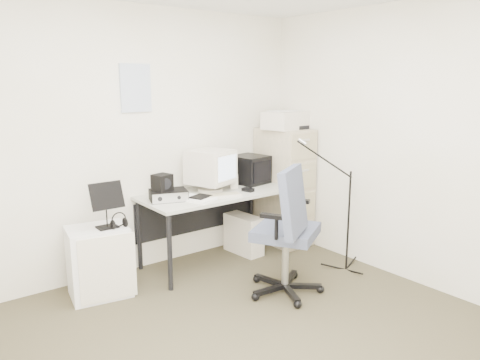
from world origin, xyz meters
TOP-DOWN VIEW (x-y plane):
  - floor at (0.00, 0.00)m, footprint 3.60×3.60m
  - wall_back at (0.00, 1.80)m, footprint 3.60×0.02m
  - wall_right at (1.80, 0.00)m, footprint 0.02×3.60m
  - wall_calendar at (-0.02, 1.79)m, footprint 0.30×0.02m
  - filing_cabinet at (1.58, 1.48)m, footprint 0.40×0.60m
  - printer at (1.58, 1.46)m, footprint 0.53×0.40m
  - desk at (0.63, 1.45)m, footprint 1.50×0.70m
  - crt_monitor at (0.63, 1.53)m, footprint 0.48×0.49m
  - crt_tv at (1.17, 1.58)m, footprint 0.38×0.39m
  - desk_speaker at (0.88, 1.50)m, footprint 0.10×0.10m
  - keyboard at (0.56, 1.27)m, footprint 0.42×0.25m
  - mouse at (0.91, 1.28)m, footprint 0.10×0.13m
  - radio_receiver at (0.11, 1.46)m, footprint 0.40×0.34m
  - radio_speaker at (0.05, 1.47)m, footprint 0.18×0.18m
  - papers at (0.32, 1.31)m, footprint 0.33×0.38m
  - pc_tower at (1.01, 1.48)m, footprint 0.23×0.45m
  - office_chair at (0.70, 0.50)m, footprint 0.91×0.91m
  - side_cart at (-0.60, 1.44)m, footprint 0.55×0.47m
  - music_stand at (-0.53, 1.38)m, footprint 0.31×0.23m
  - headphones at (-0.44, 1.33)m, footprint 0.17×0.17m
  - mic_stand at (1.53, 0.51)m, footprint 0.03×0.03m

SIDE VIEW (x-z plane):
  - floor at x=0.00m, z-range -0.01..0.00m
  - pc_tower at x=1.01m, z-range 0.00..0.41m
  - side_cart at x=-0.60m, z-range 0.00..0.61m
  - desk at x=0.63m, z-range 0.00..0.73m
  - office_chair at x=0.70m, z-range 0.00..1.15m
  - mic_stand at x=1.53m, z-range 0.00..1.28m
  - filing_cabinet at x=1.58m, z-range 0.00..1.30m
  - headphones at x=-0.44m, z-range 0.64..0.66m
  - papers at x=0.32m, z-range 0.73..0.75m
  - keyboard at x=0.56m, z-range 0.73..0.75m
  - mouse at x=0.91m, z-range 0.73..0.76m
  - radio_receiver at x=0.11m, z-range 0.73..0.83m
  - desk_speaker at x=0.88m, z-range 0.73..0.88m
  - music_stand at x=-0.53m, z-range 0.61..1.01m
  - crt_tv at x=1.17m, z-range 0.73..1.03m
  - radio_speaker at x=0.05m, z-range 0.83..0.98m
  - crt_monitor at x=0.63m, z-range 0.73..1.14m
  - wall_back at x=0.00m, z-range 0.00..2.50m
  - wall_right at x=1.80m, z-range 0.00..2.50m
  - printer at x=1.58m, z-range 1.30..1.49m
  - wall_calendar at x=-0.02m, z-range 1.53..1.97m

